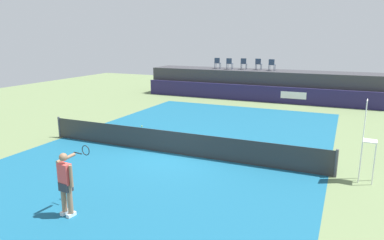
{
  "coord_description": "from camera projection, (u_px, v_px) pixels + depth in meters",
  "views": [
    {
      "loc": [
        6.29,
        -12.39,
        4.69
      ],
      "look_at": [
        -0.09,
        2.0,
        1.0
      ],
      "focal_mm": 32.9,
      "sensor_mm": 36.0,
      "label": 1
    }
  ],
  "objects": [
    {
      "name": "umpire_chair",
      "position": [
        367.0,
        135.0,
        11.46
      ],
      "size": [
        0.47,
        0.47,
        2.76
      ],
      "color": "white",
      "rests_on": "ground"
    },
    {
      "name": "spectator_chair_far_right",
      "position": [
        272.0,
        64.0,
        27.01
      ],
      "size": [
        0.45,
        0.45,
        0.89
      ],
      "color": "#2D3D56",
      "rests_on": "spectator_platform"
    },
    {
      "name": "spectator_chair_right",
      "position": [
        258.0,
        64.0,
        27.79
      ],
      "size": [
        0.45,
        0.45,
        0.89
      ],
      "color": "#2D3D56",
      "rests_on": "spectator_platform"
    },
    {
      "name": "sponsor_wall",
      "position": [
        255.0,
        93.0,
        26.46
      ],
      "size": [
        18.0,
        0.22,
        1.2
      ],
      "color": "#231E4C",
      "rests_on": "ground"
    },
    {
      "name": "spectator_chair_center",
      "position": [
        244.0,
        63.0,
        28.17
      ],
      "size": [
        0.48,
        0.48,
        0.89
      ],
      "color": "#2D3D56",
      "rests_on": "spectator_platform"
    },
    {
      "name": "tennis_net",
      "position": [
        174.0,
        143.0,
        14.48
      ],
      "size": [
        12.4,
        0.02,
        0.95
      ],
      "primitive_type": "cube",
      "color": "#2D2D2D",
      "rests_on": "ground"
    },
    {
      "name": "ground_plane",
      "position": [
        202.0,
        136.0,
        17.25
      ],
      "size": [
        48.0,
        48.0,
        0.0
      ],
      "primitive_type": "plane",
      "color": "#6B7F51"
    },
    {
      "name": "tennis_player",
      "position": [
        66.0,
        182.0,
        9.34
      ],
      "size": [
        0.59,
        1.18,
        1.77
      ],
      "color": "white",
      "rests_on": "court_inner"
    },
    {
      "name": "net_post_near",
      "position": [
        59.0,
        127.0,
        16.92
      ],
      "size": [
        0.1,
        0.1,
        1.0
      ],
      "primitive_type": "cylinder",
      "color": "#4C4C51",
      "rests_on": "ground"
    },
    {
      "name": "tennis_ball",
      "position": [
        142.0,
        126.0,
        18.98
      ],
      "size": [
        0.07,
        0.07,
        0.07
      ],
      "primitive_type": "sphere",
      "color": "#D8EA33",
      "rests_on": "court_inner"
    },
    {
      "name": "court_inner",
      "position": [
        174.0,
        154.0,
        14.58
      ],
      "size": [
        12.0,
        22.0,
        0.0
      ],
      "primitive_type": "cube",
      "color": "#16597A",
      "rests_on": "ground"
    },
    {
      "name": "spectator_chair_left",
      "position": [
        229.0,
        63.0,
        28.27
      ],
      "size": [
        0.45,
        0.45,
        0.89
      ],
      "color": "#2D3D56",
      "rests_on": "spectator_platform"
    },
    {
      "name": "spectator_chair_far_left",
      "position": [
        217.0,
        63.0,
        28.85
      ],
      "size": [
        0.47,
        0.47,
        0.89
      ],
      "color": "#2D3D56",
      "rests_on": "spectator_platform"
    },
    {
      "name": "net_post_far",
      "position": [
        336.0,
        163.0,
        12.02
      ],
      "size": [
        0.1,
        0.1,
        1.0
      ],
      "primitive_type": "cylinder",
      "color": "#4C4C51",
      "rests_on": "ground"
    },
    {
      "name": "spectator_platform",
      "position": [
        261.0,
        84.0,
        27.95
      ],
      "size": [
        18.0,
        2.8,
        2.2
      ],
      "primitive_type": "cube",
      "color": "#38383D",
      "rests_on": "ground"
    }
  ]
}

